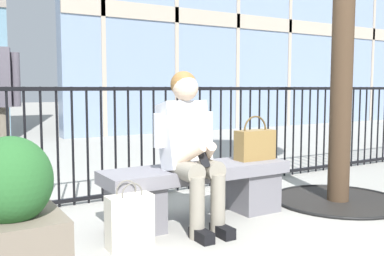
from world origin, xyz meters
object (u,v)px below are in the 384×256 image
(stone_bench, at_px, (198,187))
(shopping_bag, at_px, (130,221))
(handbag_on_bench, at_px, (255,144))
(planter, at_px, (12,228))
(seated_person_with_phone, at_px, (190,144))

(stone_bench, xyz_separation_m, shopping_bag, (-0.73, -0.29, -0.08))
(handbag_on_bench, bearing_deg, planter, -161.39)
(seated_person_with_phone, xyz_separation_m, handbag_on_bench, (0.74, 0.12, -0.06))
(stone_bench, bearing_deg, planter, -154.77)
(stone_bench, distance_m, seated_person_with_phone, 0.43)
(stone_bench, bearing_deg, seated_person_with_phone, -140.38)
(seated_person_with_phone, relative_size, handbag_on_bench, 3.11)
(seated_person_with_phone, bearing_deg, stone_bench, 39.62)
(seated_person_with_phone, bearing_deg, shopping_bag, -163.87)
(stone_bench, height_order, planter, planter)
(stone_bench, distance_m, planter, 1.69)
(planter, bearing_deg, shopping_bag, 28.04)
(handbag_on_bench, bearing_deg, seated_person_with_phone, -170.83)
(stone_bench, distance_m, handbag_on_bench, 0.66)
(seated_person_with_phone, relative_size, shopping_bag, 2.65)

